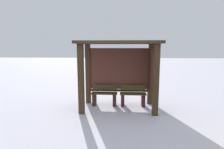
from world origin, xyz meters
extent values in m
plane|color=silver|center=(0.00, 0.00, 0.00)|extent=(60.00, 60.00, 0.00)
cube|color=#392817|center=(-1.17, -0.59, 1.12)|extent=(0.17, 0.17, 2.25)
cube|color=#392817|center=(1.17, -0.59, 1.12)|extent=(0.17, 0.17, 2.25)
cube|color=#392817|center=(-1.17, 0.59, 1.12)|extent=(0.17, 0.17, 2.25)
cube|color=#392817|center=(1.17, 0.59, 1.12)|extent=(0.17, 0.17, 2.25)
cube|color=#312416|center=(0.00, 0.00, 2.29)|extent=(2.75, 1.59, 0.09)
cube|color=brown|center=(0.00, 0.59, 1.34)|extent=(2.17, 0.08, 1.54)
cube|color=#392817|center=(0.00, 0.57, 0.51)|extent=(2.17, 0.06, 0.08)
cube|color=brown|center=(1.17, 0.21, 1.34)|extent=(0.08, 0.65, 1.54)
cube|color=#41351B|center=(-0.52, 0.29, 0.46)|extent=(0.95, 0.36, 0.03)
cube|color=#41351B|center=(-0.52, 0.45, 0.66)|extent=(0.90, 0.04, 0.20)
cube|color=#311C17|center=(-0.15, 0.29, 0.22)|extent=(0.12, 0.30, 0.44)
cube|color=#311C17|center=(-0.90, 0.29, 0.22)|extent=(0.12, 0.30, 0.44)
cube|color=#443F1B|center=(0.52, 0.29, 0.46)|extent=(0.95, 0.37, 0.03)
cube|color=#443F1B|center=(0.52, 0.46, 0.66)|extent=(0.90, 0.04, 0.20)
cube|color=#32171A|center=(0.90, 0.29, 0.22)|extent=(0.12, 0.31, 0.44)
cube|color=#32171A|center=(0.15, 0.29, 0.22)|extent=(0.12, 0.31, 0.44)
camera|label=1|loc=(0.16, -6.22, 2.14)|focal=29.32mm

